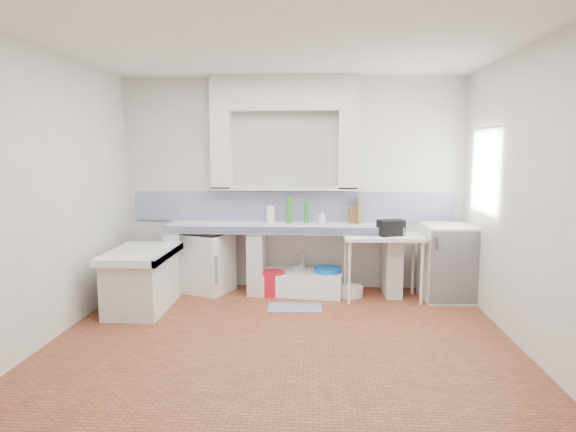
# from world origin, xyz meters

# --- Properties ---
(floor) EXTENTS (4.50, 4.50, 0.00)m
(floor) POSITION_xyz_m (0.00, 0.00, 0.00)
(floor) COLOR brown
(floor) RESTS_ON ground
(ceiling) EXTENTS (4.50, 4.50, 0.00)m
(ceiling) POSITION_xyz_m (0.00, 0.00, 2.80)
(ceiling) COLOR silver
(ceiling) RESTS_ON ground
(wall_back) EXTENTS (4.50, 0.00, 4.50)m
(wall_back) POSITION_xyz_m (0.00, 2.00, 1.40)
(wall_back) COLOR silver
(wall_back) RESTS_ON ground
(wall_front) EXTENTS (4.50, 0.00, 4.50)m
(wall_front) POSITION_xyz_m (0.00, -2.00, 1.40)
(wall_front) COLOR silver
(wall_front) RESTS_ON ground
(wall_left) EXTENTS (0.00, 4.50, 4.50)m
(wall_left) POSITION_xyz_m (-2.25, 0.00, 1.40)
(wall_left) COLOR silver
(wall_left) RESTS_ON ground
(wall_right) EXTENTS (0.00, 4.50, 4.50)m
(wall_right) POSITION_xyz_m (2.25, 0.00, 1.40)
(wall_right) COLOR silver
(wall_right) RESTS_ON ground
(alcove_mass) EXTENTS (1.90, 0.25, 0.45)m
(alcove_mass) POSITION_xyz_m (-0.10, 1.88, 2.58)
(alcove_mass) COLOR silver
(alcove_mass) RESTS_ON ground
(window_frame) EXTENTS (0.35, 0.86, 1.06)m
(window_frame) POSITION_xyz_m (2.42, 1.20, 1.60)
(window_frame) COLOR #3A2412
(window_frame) RESTS_ON ground
(lace_valance) EXTENTS (0.01, 0.84, 0.24)m
(lace_valance) POSITION_xyz_m (2.28, 1.20, 1.98)
(lace_valance) COLOR white
(lace_valance) RESTS_ON ground
(counter_slab) EXTENTS (3.00, 0.60, 0.08)m
(counter_slab) POSITION_xyz_m (-0.10, 1.70, 0.86)
(counter_slab) COLOR white
(counter_slab) RESTS_ON ground
(counter_lip) EXTENTS (3.00, 0.04, 0.10)m
(counter_lip) POSITION_xyz_m (-0.10, 1.42, 0.86)
(counter_lip) COLOR navy
(counter_lip) RESTS_ON ground
(counter_pier_left) EXTENTS (0.20, 0.55, 0.82)m
(counter_pier_left) POSITION_xyz_m (-1.50, 1.70, 0.41)
(counter_pier_left) COLOR silver
(counter_pier_left) RESTS_ON ground
(counter_pier_mid) EXTENTS (0.20, 0.55, 0.82)m
(counter_pier_mid) POSITION_xyz_m (-0.45, 1.70, 0.41)
(counter_pier_mid) COLOR silver
(counter_pier_mid) RESTS_ON ground
(counter_pier_right) EXTENTS (0.20, 0.55, 0.82)m
(counter_pier_right) POSITION_xyz_m (1.30, 1.70, 0.41)
(counter_pier_right) COLOR silver
(counter_pier_right) RESTS_ON ground
(peninsula_top) EXTENTS (0.70, 1.10, 0.08)m
(peninsula_top) POSITION_xyz_m (-1.70, 0.90, 0.66)
(peninsula_top) COLOR white
(peninsula_top) RESTS_ON ground
(peninsula_base) EXTENTS (0.60, 1.00, 0.62)m
(peninsula_base) POSITION_xyz_m (-1.70, 0.90, 0.31)
(peninsula_base) COLOR silver
(peninsula_base) RESTS_ON ground
(peninsula_lip) EXTENTS (0.04, 1.10, 0.10)m
(peninsula_lip) POSITION_xyz_m (-1.37, 0.90, 0.66)
(peninsula_lip) COLOR navy
(peninsula_lip) RESTS_ON ground
(backsplash) EXTENTS (4.27, 0.03, 0.40)m
(backsplash) POSITION_xyz_m (0.00, 1.99, 1.10)
(backsplash) COLOR navy
(backsplash) RESTS_ON ground
(stove) EXTENTS (0.71, 0.70, 0.77)m
(stove) POSITION_xyz_m (-1.09, 1.68, 0.39)
(stove) COLOR white
(stove) RESTS_ON ground
(sink) EXTENTS (1.10, 0.68, 0.25)m
(sink) POSITION_xyz_m (0.14, 1.67, 0.12)
(sink) COLOR white
(sink) RESTS_ON ground
(side_table) EXTENTS (1.00, 0.59, 0.04)m
(side_table) POSITION_xyz_m (1.15, 1.48, 0.40)
(side_table) COLOR white
(side_table) RESTS_ON ground
(fridge) EXTENTS (0.64, 0.64, 0.94)m
(fridge) POSITION_xyz_m (1.96, 1.52, 0.47)
(fridge) COLOR white
(fridge) RESTS_ON ground
(bucket_red) EXTENTS (0.34, 0.34, 0.30)m
(bucket_red) POSITION_xyz_m (-0.24, 1.58, 0.15)
(bucket_red) COLOR red
(bucket_red) RESTS_ON ground
(bucket_orange) EXTENTS (0.32, 0.32, 0.24)m
(bucket_orange) POSITION_xyz_m (0.25, 1.59, 0.12)
(bucket_orange) COLOR orange
(bucket_orange) RESTS_ON ground
(bucket_blue) EXTENTS (0.48, 0.48, 0.34)m
(bucket_blue) POSITION_xyz_m (0.48, 1.69, 0.17)
(bucket_blue) COLOR blue
(bucket_blue) RESTS_ON ground
(basin_white) EXTENTS (0.38, 0.38, 0.13)m
(basin_white) POSITION_xyz_m (0.76, 1.57, 0.06)
(basin_white) COLOR white
(basin_white) RESTS_ON ground
(water_bottle_a) EXTENTS (0.09, 0.09, 0.32)m
(water_bottle_a) POSITION_xyz_m (0.06, 1.85, 0.16)
(water_bottle_a) COLOR silver
(water_bottle_a) RESTS_ON ground
(water_bottle_b) EXTENTS (0.12, 0.12, 0.34)m
(water_bottle_b) POSITION_xyz_m (0.13, 1.85, 0.17)
(water_bottle_b) COLOR silver
(water_bottle_b) RESTS_ON ground
(black_bag) EXTENTS (0.35, 0.27, 0.19)m
(black_bag) POSITION_xyz_m (1.24, 1.44, 0.91)
(black_bag) COLOR black
(black_bag) RESTS_ON side_table
(green_bottle_a) EXTENTS (0.09, 0.09, 0.36)m
(green_bottle_a) POSITION_xyz_m (-0.03, 1.81, 1.08)
(green_bottle_a) COLOR #287523
(green_bottle_a) RESTS_ON counter_slab
(green_bottle_b) EXTENTS (0.08, 0.08, 0.28)m
(green_bottle_b) POSITION_xyz_m (0.19, 1.85, 1.04)
(green_bottle_b) COLOR #287523
(green_bottle_b) RESTS_ON counter_slab
(knife_block) EXTENTS (0.13, 0.12, 0.22)m
(knife_block) POSITION_xyz_m (0.81, 1.85, 1.01)
(knife_block) COLOR #98693D
(knife_block) RESTS_ON counter_slab
(cutting_board) EXTENTS (0.07, 0.24, 0.33)m
(cutting_board) POSITION_xyz_m (0.88, 1.85, 1.06)
(cutting_board) COLOR #98693D
(cutting_board) RESTS_ON counter_slab
(paper_towel) EXTENTS (0.14, 0.14, 0.22)m
(paper_towel) POSITION_xyz_m (-0.28, 1.85, 1.01)
(paper_towel) COLOR white
(paper_towel) RESTS_ON counter_slab
(soap_bottle) EXTENTS (0.09, 0.09, 0.17)m
(soap_bottle) POSITION_xyz_m (0.40, 1.81, 0.99)
(soap_bottle) COLOR white
(soap_bottle) RESTS_ON counter_slab
(rug) EXTENTS (0.65, 0.39, 0.01)m
(rug) POSITION_xyz_m (0.08, 1.04, 0.01)
(rug) COLOR #344389
(rug) RESTS_ON ground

